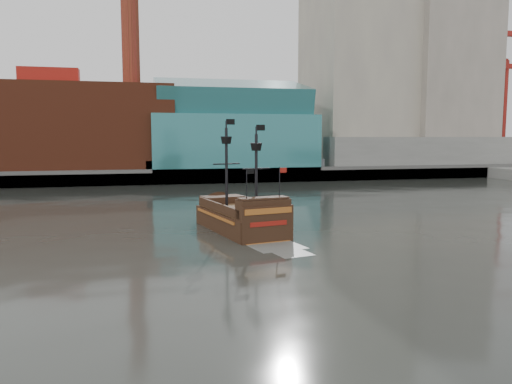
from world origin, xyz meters
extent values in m
plane|color=#282A25|center=(0.00, 0.00, 0.00)|extent=(400.00, 400.00, 0.00)
cube|color=slate|center=(0.00, 92.00, 1.00)|extent=(220.00, 60.00, 2.00)
cube|color=#4C4C49|center=(0.00, 62.50, 1.30)|extent=(220.00, 1.00, 2.60)
cube|color=maroon|center=(-22.00, 72.00, 9.50)|extent=(42.00, 18.00, 15.00)
cube|color=#2C7275|center=(10.00, 70.00, 7.00)|extent=(30.00, 16.00, 10.00)
cube|color=#AAA38D|center=(40.00, 80.00, 25.00)|extent=(20.00, 22.00, 46.00)
cube|color=gray|center=(58.00, 76.00, 21.00)|extent=(18.00, 18.00, 38.00)
cube|color=#AAA38D|center=(50.00, 97.00, 28.00)|extent=(24.00, 20.00, 52.00)
cube|color=slate|center=(48.00, 66.00, 5.00)|extent=(40.00, 6.00, 6.00)
cylinder|color=maroon|center=(-8.00, 74.00, 28.00)|extent=(3.20, 3.20, 22.00)
cube|color=#2C7275|center=(10.00, 70.00, 15.00)|extent=(28.00, 14.94, 8.78)
cube|color=slate|center=(78.00, 82.00, 3.50)|extent=(4.00, 4.00, 3.00)
cylinder|color=maroon|center=(78.00, 82.00, 18.00)|extent=(1.40, 1.40, 32.00)
cube|color=maroon|center=(75.00, 82.00, 33.00)|extent=(5.00, 2.50, 2.50)
cube|color=slate|center=(88.00, 92.00, 3.50)|extent=(4.00, 4.00, 3.00)
cylinder|color=maroon|center=(88.00, 92.00, 15.00)|extent=(1.40, 1.40, 26.00)
cube|color=maroon|center=(85.00, 92.00, 27.00)|extent=(5.00, 2.50, 2.50)
cube|color=black|center=(0.98, 18.85, 0.53)|extent=(6.44, 11.29, 2.30)
cube|color=#52341E|center=(0.98, 18.85, 1.82)|extent=(5.80, 10.16, 0.27)
cube|color=black|center=(0.14, 23.02, 2.13)|extent=(4.11, 2.83, 0.89)
cube|color=black|center=(1.89, 14.34, 2.48)|extent=(4.40, 2.22, 1.59)
cube|color=black|center=(2.05, 13.54, 1.06)|extent=(4.30, 1.07, 3.54)
cube|color=#A75920|center=(2.08, 13.42, 2.48)|extent=(3.92, 0.86, 0.44)
cube|color=maroon|center=(2.08, 13.42, 1.51)|extent=(3.05, 0.68, 0.35)
cylinder|color=black|center=(0.02, 20.01, 5.40)|extent=(0.29, 0.29, 6.91)
cylinder|color=black|center=(2.08, 17.44, 5.14)|extent=(0.29, 0.29, 6.38)
cone|color=black|center=(0.02, 20.01, 7.79)|extent=(1.15, 1.15, 0.62)
cone|color=black|center=(2.08, 17.44, 7.26)|extent=(1.15, 1.15, 0.62)
cube|color=black|center=(0.42, 20.09, 9.39)|extent=(0.79, 0.18, 0.49)
cube|color=black|center=(2.47, 17.52, 8.86)|extent=(0.79, 0.18, 0.49)
cube|color=gray|center=(2.35, 12.08, 0.01)|extent=(4.32, 3.87, 0.01)
camera|label=1|loc=(-7.68, -22.84, 8.15)|focal=35.00mm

